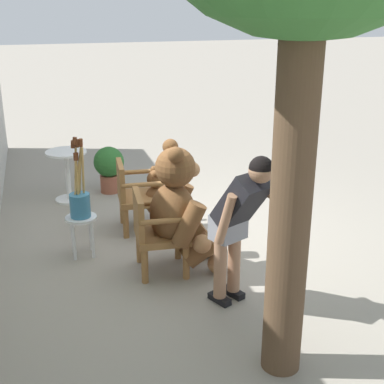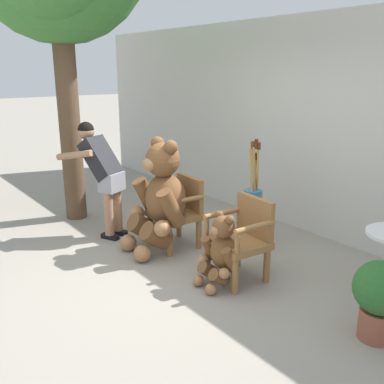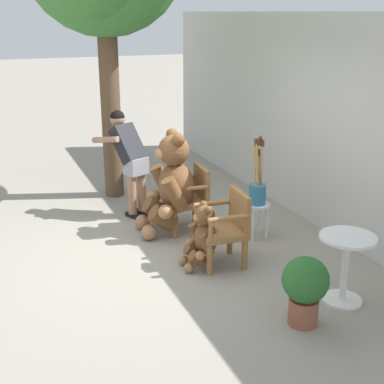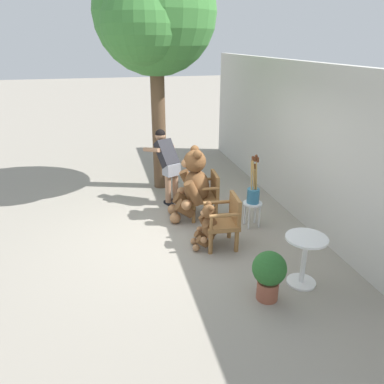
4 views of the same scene
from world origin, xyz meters
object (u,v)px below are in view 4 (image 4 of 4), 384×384
at_px(wooden_chair_left, 206,194).
at_px(person_visitor, 167,161).
at_px(teddy_bear_large, 193,184).
at_px(white_stool, 252,208).
at_px(brush_bucket, 253,192).
at_px(potted_plant, 269,273).
at_px(wooden_chair_right, 225,220).
at_px(round_side_table, 305,255).
at_px(patio_tree, 153,16).
at_px(teddy_bear_small, 207,226).

relative_size(wooden_chair_left, person_visitor, 0.58).
height_order(teddy_bear_large, person_visitor, person_visitor).
distance_m(white_stool, brush_bucket, 0.31).
bearing_deg(brush_bucket, potted_plant, -16.33).
bearing_deg(wooden_chair_right, potted_plant, 4.72).
height_order(wooden_chair_left, round_side_table, wooden_chair_left).
bearing_deg(patio_tree, wooden_chair_left, 21.15).
height_order(wooden_chair_left, brush_bucket, brush_bucket).
bearing_deg(teddy_bear_large, white_stool, 58.20).
height_order(person_visitor, potted_plant, person_visitor).
bearing_deg(wooden_chair_right, teddy_bear_large, -167.23).
xyz_separation_m(teddy_bear_large, round_side_table, (2.37, 0.98, -0.22)).
distance_m(brush_bucket, potted_plant, 2.08).
bearing_deg(teddy_bear_large, wooden_chair_right, 12.77).
xyz_separation_m(wooden_chair_right, potted_plant, (1.45, 0.12, -0.07)).
relative_size(wooden_chair_right, potted_plant, 1.26).
relative_size(patio_tree, potted_plant, 7.13).
bearing_deg(teddy_bear_large, teddy_bear_small, -1.44).
distance_m(round_side_table, patio_tree, 5.28).
height_order(wooden_chair_right, round_side_table, wooden_chair_right).
distance_m(teddy_bear_large, teddy_bear_small, 1.15).
relative_size(teddy_bear_large, round_side_table, 1.90).
height_order(wooden_chair_left, patio_tree, patio_tree).
height_order(patio_tree, potted_plant, patio_tree).
bearing_deg(teddy_bear_large, potted_plant, 8.28).
bearing_deg(round_side_table, teddy_bear_small, -141.39).
distance_m(teddy_bear_large, person_visitor, 0.93).
xyz_separation_m(teddy_bear_large, teddy_bear_small, (1.12, -0.03, -0.29)).
distance_m(teddy_bear_large, patio_tree, 3.36).
bearing_deg(wooden_chair_right, brush_bucket, 127.14).
distance_m(wooden_chair_right, patio_tree, 4.22).
xyz_separation_m(wooden_chair_left, patio_tree, (-1.67, -0.65, 3.10)).
relative_size(wooden_chair_right, teddy_bear_small, 1.12).
height_order(person_visitor, white_stool, person_visitor).
bearing_deg(teddy_bear_large, brush_bucket, 58.01).
xyz_separation_m(brush_bucket, round_side_table, (1.78, 0.02, -0.22)).
distance_m(teddy_bear_small, person_visitor, 2.05).
bearing_deg(teddy_bear_small, white_stool, 118.08).
distance_m(wooden_chair_left, teddy_bear_small, 1.14).
xyz_separation_m(teddy_bear_large, potted_plant, (2.57, 0.37, -0.27)).
bearing_deg(wooden_chair_left, teddy_bear_small, -14.36).
xyz_separation_m(teddy_bear_small, patio_tree, (-2.78, -0.36, 3.19)).
height_order(wooden_chair_left, teddy_bear_small, wooden_chair_left).
relative_size(white_stool, brush_bucket, 0.52).
distance_m(wooden_chair_left, teddy_bear_large, 0.33).
relative_size(teddy_bear_large, brush_bucket, 1.54).
height_order(wooden_chair_right, teddy_bear_small, wooden_chair_right).
bearing_deg(person_visitor, wooden_chair_right, 16.14).
xyz_separation_m(person_visitor, round_side_table, (3.22, 1.29, -0.45)).
relative_size(white_stool, round_side_table, 0.64).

